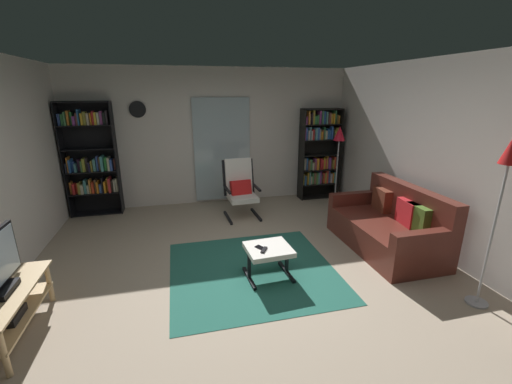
% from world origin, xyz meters
% --- Properties ---
extents(ground_plane, '(7.02, 7.02, 0.00)m').
position_xyz_m(ground_plane, '(0.00, 0.00, 0.00)').
color(ground_plane, tan).
extents(wall_back, '(5.60, 0.06, 2.60)m').
position_xyz_m(wall_back, '(0.00, 2.90, 1.30)').
color(wall_back, silver).
rests_on(wall_back, ground).
extents(wall_right, '(0.06, 6.00, 2.60)m').
position_xyz_m(wall_right, '(2.70, 0.00, 1.30)').
color(wall_right, silver).
rests_on(wall_right, ground).
extents(glass_door_panel, '(1.10, 0.01, 2.00)m').
position_xyz_m(glass_door_panel, '(0.16, 2.83, 1.05)').
color(glass_door_panel, silver).
extents(area_rug, '(2.03, 1.96, 0.01)m').
position_xyz_m(area_rug, '(0.11, 0.04, 0.00)').
color(area_rug, '#256354').
rests_on(area_rug, ground).
extents(tv_stand, '(0.47, 1.12, 0.46)m').
position_xyz_m(tv_stand, '(-2.32, -0.57, 0.30)').
color(tv_stand, tan).
rests_on(tv_stand, ground).
extents(bookshelf_near_tv, '(0.87, 0.30, 2.00)m').
position_xyz_m(bookshelf_near_tv, '(-2.19, 2.71, 1.01)').
color(bookshelf_near_tv, black).
rests_on(bookshelf_near_tv, ground).
extents(bookshelf_near_sofa, '(0.81, 0.30, 1.83)m').
position_xyz_m(bookshelf_near_sofa, '(2.11, 2.62, 0.98)').
color(bookshelf_near_sofa, black).
rests_on(bookshelf_near_sofa, ground).
extents(leather_sofa, '(0.91, 1.72, 0.90)m').
position_xyz_m(leather_sofa, '(2.14, 0.20, 0.32)').
color(leather_sofa, '#5D271F').
rests_on(leather_sofa, ground).
extents(lounge_armchair, '(0.59, 0.68, 1.02)m').
position_xyz_m(lounge_armchair, '(0.34, 1.96, 0.53)').
color(lounge_armchair, black).
rests_on(lounge_armchair, ground).
extents(ottoman, '(0.55, 0.51, 0.40)m').
position_xyz_m(ottoman, '(0.26, -0.15, 0.33)').
color(ottoman, white).
rests_on(ottoman, ground).
extents(tv_remote, '(0.11, 0.14, 0.02)m').
position_xyz_m(tv_remote, '(0.18, -0.22, 0.41)').
color(tv_remote, black).
rests_on(tv_remote, ottoman).
extents(cell_phone, '(0.13, 0.15, 0.01)m').
position_xyz_m(cell_phone, '(0.16, -0.15, 0.40)').
color(cell_phone, black).
rests_on(cell_phone, ottoman).
extents(floor_lamp_by_sofa, '(0.22, 0.22, 1.80)m').
position_xyz_m(floor_lamp_by_sofa, '(2.27, -1.19, 1.44)').
color(floor_lamp_by_sofa, '#A5A5AD').
rests_on(floor_lamp_by_sofa, ground).
extents(floor_lamp_by_shelf, '(0.22, 0.22, 1.56)m').
position_xyz_m(floor_lamp_by_shelf, '(2.17, 1.92, 1.28)').
color(floor_lamp_by_shelf, '#A5A5AD').
rests_on(floor_lamp_by_shelf, ground).
extents(wall_clock, '(0.29, 0.03, 0.29)m').
position_xyz_m(wall_clock, '(-1.34, 2.82, 1.85)').
color(wall_clock, silver).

